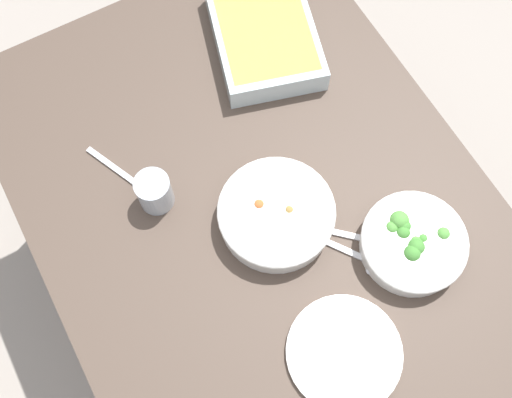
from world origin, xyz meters
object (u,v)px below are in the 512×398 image
Objects in this scene: drink_cup at (155,192)px; broccoli_bowl at (413,243)px; spoon_by_broccoli at (392,258)px; fork_on_table at (364,239)px; side_plate at (344,353)px; baking_dish at (265,35)px; stew_bowl at (276,214)px; spoon_by_stew at (337,246)px; spoon_spare at (128,178)px.

broccoli_bowl is at bearing 49.40° from drink_cup.
spoon_by_broccoli is 0.07m from fork_on_table.
broccoli_bowl reaches higher than side_plate.
side_plate is (0.68, -0.21, -0.03)m from baking_dish.
spoon_by_stew is at bearing 35.46° from stew_bowl.
side_plate is 0.21m from spoon_by_stew.
fork_on_table is (-0.06, -0.03, -0.00)m from spoon_by_broccoli.
spoon_spare is at bearing -135.74° from stew_bowl.
baking_dish is 2.09× the size of spoon_spare.
side_plate reaches higher than fork_on_table.
spoon_by_stew is (-0.07, -0.13, -0.03)m from broccoli_bowl.
stew_bowl is 0.14m from spoon_by_stew.
stew_bowl is 1.35× the size of spoon_by_broccoli.
broccoli_bowl is 0.52m from drink_cup.
spoon_by_stew and spoon_by_broccoli have the same top height.
spoon_by_stew is 1.07× the size of fork_on_table.
stew_bowl is 0.25m from drink_cup.
fork_on_table is (-0.17, 0.16, -0.00)m from side_plate.
spoon_by_broccoli is at bearing -2.87° from baking_dish.
side_plate is 1.25× the size of spoon_by_broccoli.
drink_cup is 0.48× the size of spoon_by_broccoli.
spoon_by_stew is at bearing 45.23° from drink_cup.
stew_bowl is at bearing 44.26° from spoon_spare.
side_plate is at bearing -17.25° from baking_dish.
broccoli_bowl is 0.57m from baking_dish.
spoon_by_stew is at bearing -131.48° from spoon_by_broccoli.
broccoli_bowl is 1.48× the size of fork_on_table.
broccoli_bowl reaches higher than stew_bowl.
broccoli_bowl reaches higher than spoon_by_broccoli.
fork_on_table is (0.01, 0.06, -0.00)m from spoon_by_stew.
drink_cup reaches higher than spoon_by_broccoli.
drink_cup reaches higher than broccoli_bowl.
fork_on_table is at bearing 49.31° from drink_cup.
stew_bowl is at bearing -144.54° from spoon_by_stew.
spoon_spare is at bearing -158.78° from side_plate.
broccoli_bowl is (0.18, 0.20, -0.00)m from stew_bowl.
broccoli_bowl is 0.15m from spoon_by_stew.
side_plate reaches higher than spoon_by_broccoli.
spoon_by_stew and spoon_spare have the same top height.
drink_cup reaches higher than spoon_spare.
drink_cup reaches higher than baking_dish.
spoon_spare is 0.50m from fork_on_table.
broccoli_bowl is 0.60× the size of baking_dish.
broccoli_bowl is at bearing 1.46° from baking_dish.
drink_cup is at bearing -134.77° from spoon_by_stew.
spoon_spare is at bearing -137.00° from spoon_by_broccoli.
broccoli_bowl is 2.48× the size of drink_cup.
stew_bowl reaches higher than side_plate.
fork_on_table is (-0.06, -0.07, -0.03)m from broccoli_bowl.
drink_cup is at bearing -59.30° from baking_dish.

